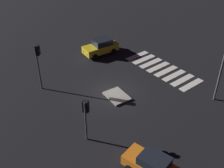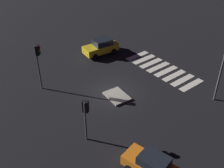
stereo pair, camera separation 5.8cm
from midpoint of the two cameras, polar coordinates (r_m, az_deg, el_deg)
ground_plane at (r=27.36m, az=0.06°, el=-1.74°), size 80.00×80.00×0.00m
traffic_island at (r=26.73m, az=1.07°, el=-2.48°), size 2.58×2.04×0.18m
car_yellow at (r=34.00m, az=-2.19°, el=7.60°), size 2.34×4.38×1.85m
car_orange at (r=19.87m, az=8.06°, el=-16.02°), size 4.11×2.46×1.69m
traffic_light_north at (r=26.93m, az=-14.73°, el=5.39°), size 0.54×0.54×4.74m
traffic_light_west at (r=20.88m, az=-5.30°, el=-5.48°), size 0.54×0.53×3.61m
crosswalk_near at (r=31.59m, az=10.22°, el=3.00°), size 8.75×3.20×0.02m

